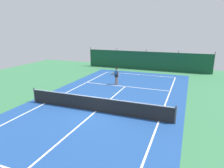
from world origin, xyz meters
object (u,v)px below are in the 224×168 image
at_px(tennis_ball_midcourt, 113,72).
at_px(tennis_player, 116,75).
at_px(tennis_ball_near_player, 113,93).
at_px(tennis_net, 96,104).
at_px(tennis_ball_by_sideline, 161,76).

bearing_deg(tennis_ball_midcourt, tennis_player, -65.66).
relative_size(tennis_player, tennis_ball_near_player, 24.85).
height_order(tennis_net, tennis_player, tennis_player).
distance_m(tennis_player, tennis_ball_by_sideline, 6.37).
bearing_deg(tennis_ball_near_player, tennis_ball_midcourt, 111.16).
distance_m(tennis_net, tennis_ball_near_player, 4.01).
height_order(tennis_player, tennis_ball_by_sideline, tennis_player).
bearing_deg(tennis_net, tennis_ball_by_sideline, 78.04).
bearing_deg(tennis_ball_near_player, tennis_player, 105.03).
distance_m(tennis_ball_midcourt, tennis_ball_by_sideline, 5.87).
relative_size(tennis_net, tennis_player, 6.17).
distance_m(tennis_player, tennis_ball_midcourt, 5.66).
xyz_separation_m(tennis_ball_near_player, tennis_ball_by_sideline, (2.82, 7.99, 0.00)).
relative_size(tennis_ball_near_player, tennis_ball_by_sideline, 1.00).
bearing_deg(tennis_net, tennis_ball_near_player, 94.13).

